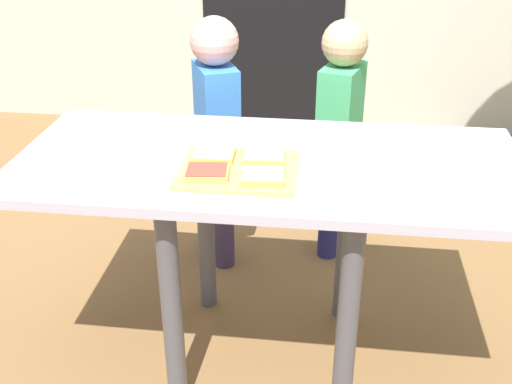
% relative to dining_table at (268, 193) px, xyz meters
% --- Properties ---
extents(ground_plane, '(16.00, 16.00, 0.00)m').
position_rel_dining_table_xyz_m(ground_plane, '(0.00, 0.00, -0.66)').
color(ground_plane, brown).
extents(dining_table, '(1.56, 0.70, 0.77)m').
position_rel_dining_table_xyz_m(dining_table, '(0.00, 0.00, 0.00)').
color(dining_table, '#AEA9BB').
rests_on(dining_table, ground).
extents(cutting_board, '(0.34, 0.29, 0.01)m').
position_rel_dining_table_xyz_m(cutting_board, '(-0.08, -0.10, 0.12)').
color(cutting_board, tan).
rests_on(cutting_board, dining_table).
extents(pizza_slice_far_left, '(0.13, 0.11, 0.02)m').
position_rel_dining_table_xyz_m(pizza_slice_far_left, '(-0.16, -0.04, 0.14)').
color(pizza_slice_far_left, gold).
rests_on(pizza_slice_far_left, cutting_board).
extents(pizza_slice_far_right, '(0.13, 0.11, 0.02)m').
position_rel_dining_table_xyz_m(pizza_slice_far_right, '(-0.01, -0.04, 0.14)').
color(pizza_slice_far_right, gold).
rests_on(pizza_slice_far_right, cutting_board).
extents(pizza_slice_near_right, '(0.13, 0.11, 0.02)m').
position_rel_dining_table_xyz_m(pizza_slice_near_right, '(0.00, -0.17, 0.14)').
color(pizza_slice_near_right, gold).
rests_on(pizza_slice_near_right, cutting_board).
extents(pizza_slice_near_left, '(0.14, 0.12, 0.02)m').
position_rel_dining_table_xyz_m(pizza_slice_near_left, '(-0.16, -0.17, 0.14)').
color(pizza_slice_near_left, gold).
rests_on(pizza_slice_near_left, cutting_board).
extents(plate_white_right, '(0.23, 0.23, 0.01)m').
position_rel_dining_table_xyz_m(plate_white_right, '(0.44, 0.14, 0.12)').
color(plate_white_right, silver).
rests_on(plate_white_right, dining_table).
extents(plate_white_left, '(0.23, 0.23, 0.01)m').
position_rel_dining_table_xyz_m(plate_white_left, '(-0.45, 0.09, 0.12)').
color(plate_white_left, white).
rests_on(plate_white_left, dining_table).
extents(child_left, '(0.23, 0.28, 1.07)m').
position_rel_dining_table_xyz_m(child_left, '(-0.28, 0.62, -0.02)').
color(child_left, '#3D304E').
rests_on(child_left, ground).
extents(child_right, '(0.20, 0.27, 1.04)m').
position_rel_dining_table_xyz_m(child_right, '(0.22, 0.75, -0.05)').
color(child_right, navy).
rests_on(child_right, ground).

